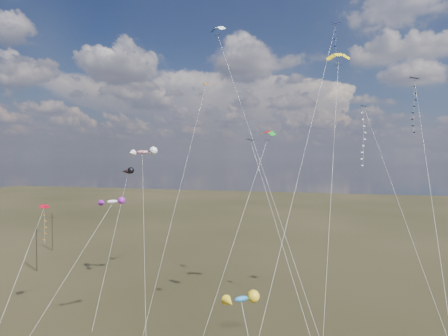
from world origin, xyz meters
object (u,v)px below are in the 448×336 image
(utility_pole_near, at_px, (37,248))
(diamond_black_high, at_px, (416,116))
(parafoil_yellow, at_px, (338,56))
(utility_pole_far, at_px, (52,232))

(utility_pole_near, xyz_separation_m, diamond_black_high, (59.86, -9.19, 20.93))
(diamond_black_high, distance_m, parafoil_yellow, 11.14)
(diamond_black_high, relative_size, parafoil_yellow, 0.90)
(utility_pole_near, relative_size, utility_pole_far, 1.00)
(utility_pole_near, distance_m, utility_pole_far, 16.12)
(parafoil_yellow, bearing_deg, utility_pole_far, 157.78)
(diamond_black_high, bearing_deg, utility_pole_near, 171.27)
(utility_pole_far, bearing_deg, diamond_black_high, -18.87)
(utility_pole_far, relative_size, parafoil_yellow, 0.24)
(parafoil_yellow, bearing_deg, diamond_black_high, 6.97)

